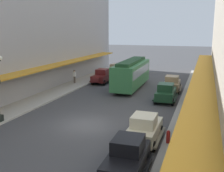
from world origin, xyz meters
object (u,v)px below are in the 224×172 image
object	(u,v)px
parked_car_4	(116,70)
fire_hydrant	(168,137)
parked_car_2	(172,83)
parked_car_0	(145,128)
pedestrian_1	(198,76)
pedestrian_2	(75,76)
streetcar	(132,73)
parked_car_5	(166,92)
parked_car_1	(102,76)
pedestrian_0	(194,83)
parked_car_3	(127,156)
pedestrian_3	(195,123)

from	to	relation	value
parked_car_4	fire_hydrant	xyz separation A→B (m)	(11.12, -22.99, -0.38)
parked_car_2	parked_car_0	bearing A→B (deg)	-89.50
pedestrian_1	pedestrian_2	world-z (taller)	same
parked_car_4	streetcar	world-z (taller)	streetcar
parked_car_5	pedestrian_2	world-z (taller)	parked_car_5
parked_car_2	parked_car_1	bearing A→B (deg)	168.21
streetcar	pedestrian_0	bearing A→B (deg)	5.26
parked_car_3	parked_car_5	world-z (taller)	same
parked_car_4	parked_car_2	bearing A→B (deg)	-39.41
fire_hydrant	parked_car_5	bearing A→B (deg)	99.05
pedestrian_0	pedestrian_2	world-z (taller)	same
parked_car_1	pedestrian_3	world-z (taller)	parked_car_1
parked_car_4	streetcar	xyz separation A→B (m)	(4.61, -7.72, 0.96)
pedestrian_1	streetcar	bearing A→B (deg)	-143.69
pedestrian_3	pedestrian_0	bearing A→B (deg)	92.89
pedestrian_0	fire_hydrant	bearing A→B (deg)	-92.72
pedestrian_0	parked_car_5	bearing A→B (deg)	-113.91
fire_hydrant	pedestrian_1	size ratio (longest dim) A/B	0.49
pedestrian_0	pedestrian_1	distance (m)	4.86
parked_car_1	parked_car_3	world-z (taller)	same
pedestrian_0	pedestrian_3	xyz separation A→B (m)	(0.71, -14.14, 0.00)
parked_car_1	parked_car_4	world-z (taller)	same
pedestrian_0	pedestrian_2	xyz separation A→B (m)	(-14.97, -0.60, 0.00)
parked_car_1	pedestrian_0	xyz separation A→B (m)	(11.86, -1.24, 0.07)
parked_car_3	pedestrian_0	xyz separation A→B (m)	(2.22, 20.10, 0.07)
streetcar	parked_car_0	bearing A→B (deg)	-71.84
parked_car_1	pedestrian_1	bearing A→B (deg)	16.65
parked_car_3	parked_car_4	size ratio (longest dim) A/B	1.00
parked_car_2	pedestrian_3	world-z (taller)	parked_car_2
streetcar	fire_hydrant	bearing A→B (deg)	-66.92
parked_car_4	pedestrian_0	world-z (taller)	parked_car_4
parked_car_1	pedestrian_1	world-z (taller)	parked_car_1
parked_car_0	streetcar	xyz separation A→B (m)	(-5.00, 15.24, 0.96)
pedestrian_2	streetcar	bearing A→B (deg)	-0.51
parked_car_1	fire_hydrant	bearing A→B (deg)	-57.13
parked_car_1	parked_car_2	distance (m)	9.66
parked_car_0	parked_car_2	xyz separation A→B (m)	(-0.13, 15.17, 0.00)
parked_car_4	pedestrian_2	world-z (taller)	parked_car_4
parked_car_1	parked_car_3	size ratio (longest dim) A/B	1.00
pedestrian_0	parked_car_1	bearing A→B (deg)	174.05
parked_car_0	pedestrian_1	distance (m)	20.92
parked_car_2	pedestrian_0	xyz separation A→B (m)	(2.40, 0.74, 0.07)
pedestrian_2	parked_car_0	bearing A→B (deg)	-50.30
pedestrian_2	pedestrian_3	bearing A→B (deg)	-40.80
pedestrian_3	parked_car_5	bearing A→B (deg)	109.90
parked_car_0	parked_car_1	world-z (taller)	same
parked_car_2	pedestrian_2	size ratio (longest dim) A/B	2.58
parked_car_0	parked_car_4	distance (m)	24.89
parked_car_4	fire_hydrant	size ratio (longest dim) A/B	5.24
parked_car_0	pedestrian_0	xyz separation A→B (m)	(2.26, 15.91, 0.07)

